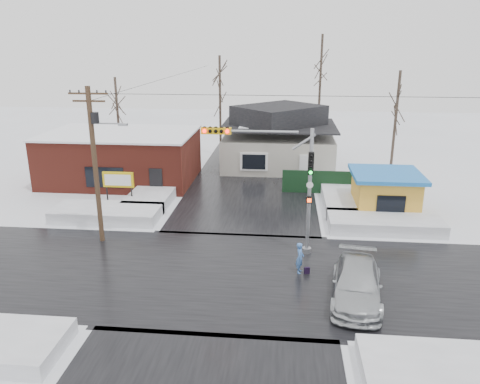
# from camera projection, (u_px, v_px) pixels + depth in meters

# --- Properties ---
(ground) EXTENTS (120.00, 120.00, 0.00)m
(ground) POSITION_uv_depth(u_px,v_px,m) (229.00, 275.00, 23.68)
(ground) COLOR white
(ground) RESTS_ON ground
(road_ns) EXTENTS (10.00, 120.00, 0.02)m
(road_ns) POSITION_uv_depth(u_px,v_px,m) (229.00, 275.00, 23.67)
(road_ns) COLOR black
(road_ns) RESTS_ON ground
(road_ew) EXTENTS (120.00, 10.00, 0.02)m
(road_ew) POSITION_uv_depth(u_px,v_px,m) (229.00, 275.00, 23.67)
(road_ew) COLOR black
(road_ew) RESTS_ON ground
(snowbank_nw) EXTENTS (7.00, 3.00, 0.80)m
(snowbank_nw) POSITION_uv_depth(u_px,v_px,m) (107.00, 213.00, 31.02)
(snowbank_nw) COLOR white
(snowbank_nw) RESTS_ON ground
(snowbank_ne) EXTENTS (7.00, 3.00, 0.80)m
(snowbank_ne) POSITION_uv_depth(u_px,v_px,m) (384.00, 223.00, 29.35)
(snowbank_ne) COLOR white
(snowbank_ne) RESTS_ON ground
(snowbank_se) EXTENTS (7.00, 3.00, 0.70)m
(snowbank_se) POSITION_uv_depth(u_px,v_px,m) (464.00, 374.00, 16.10)
(snowbank_se) COLOR white
(snowbank_se) RESTS_ON ground
(snowbank_nside_w) EXTENTS (3.00, 8.00, 0.80)m
(snowbank_nside_w) POSITION_uv_depth(u_px,v_px,m) (157.00, 191.00, 35.57)
(snowbank_nside_w) COLOR white
(snowbank_nside_w) RESTS_ON ground
(snowbank_nside_e) EXTENTS (3.00, 8.00, 0.80)m
(snowbank_nside_e) POSITION_uv_depth(u_px,v_px,m) (343.00, 197.00, 34.27)
(snowbank_nside_e) COLOR white
(snowbank_nside_e) RESTS_ON ground
(traffic_signal) EXTENTS (6.05, 0.68, 7.00)m
(traffic_signal) POSITION_uv_depth(u_px,v_px,m) (281.00, 174.00, 24.87)
(traffic_signal) COLOR gray
(traffic_signal) RESTS_ON ground
(utility_pole) EXTENTS (3.15, 0.44, 9.00)m
(utility_pole) POSITION_uv_depth(u_px,v_px,m) (95.00, 157.00, 26.16)
(utility_pole) COLOR #382619
(utility_pole) RESTS_ON ground
(brick_building) EXTENTS (12.20, 8.20, 4.12)m
(brick_building) POSITION_uv_depth(u_px,v_px,m) (122.00, 156.00, 39.21)
(brick_building) COLOR maroon
(brick_building) RESTS_ON ground
(marquee_sign) EXTENTS (2.20, 0.21, 2.55)m
(marquee_sign) POSITION_uv_depth(u_px,v_px,m) (118.00, 181.00, 32.91)
(marquee_sign) COLOR black
(marquee_sign) RESTS_ON ground
(house) EXTENTS (10.40, 8.40, 5.76)m
(house) POSITION_uv_depth(u_px,v_px,m) (278.00, 139.00, 43.53)
(house) COLOR #BBB6A9
(house) RESTS_ON ground
(kiosk) EXTENTS (4.60, 4.60, 2.88)m
(kiosk) POSITION_uv_depth(u_px,v_px,m) (385.00, 193.00, 31.82)
(kiosk) COLOR gold
(kiosk) RESTS_ON ground
(fence) EXTENTS (8.00, 0.12, 1.80)m
(fence) POSITION_uv_depth(u_px,v_px,m) (334.00, 182.00, 36.06)
(fence) COLOR black
(fence) RESTS_ON ground
(tree_far_left) EXTENTS (3.00, 3.00, 10.00)m
(tree_far_left) POSITION_uv_depth(u_px,v_px,m) (220.00, 77.00, 46.24)
(tree_far_left) COLOR #332821
(tree_far_left) RESTS_ON ground
(tree_far_mid) EXTENTS (3.00, 3.00, 12.00)m
(tree_far_mid) POSITION_uv_depth(u_px,v_px,m) (321.00, 60.00, 46.72)
(tree_far_mid) COLOR #332821
(tree_far_mid) RESTS_ON ground
(tree_far_right) EXTENTS (3.00, 3.00, 9.00)m
(tree_far_right) POSITION_uv_depth(u_px,v_px,m) (398.00, 93.00, 39.32)
(tree_far_right) COLOR #332821
(tree_far_right) RESTS_ON ground
(tree_far_west) EXTENTS (3.00, 3.00, 8.00)m
(tree_far_west) POSITION_uv_depth(u_px,v_px,m) (116.00, 94.00, 45.76)
(tree_far_west) COLOR #332821
(tree_far_west) RESTS_ON ground
(pedestrian) EXTENTS (0.46, 0.64, 1.63)m
(pedestrian) POSITION_uv_depth(u_px,v_px,m) (300.00, 258.00, 23.65)
(pedestrian) COLOR #4473BF
(pedestrian) RESTS_ON ground
(car) EXTENTS (2.88, 5.62, 1.56)m
(car) POSITION_uv_depth(u_px,v_px,m) (357.00, 284.00, 21.17)
(car) COLOR #B6BABE
(car) RESTS_ON ground
(shopping_bag) EXTENTS (0.30, 0.21, 0.35)m
(shopping_bag) POSITION_uv_depth(u_px,v_px,m) (307.00, 271.00, 23.70)
(shopping_bag) COLOR black
(shopping_bag) RESTS_ON ground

